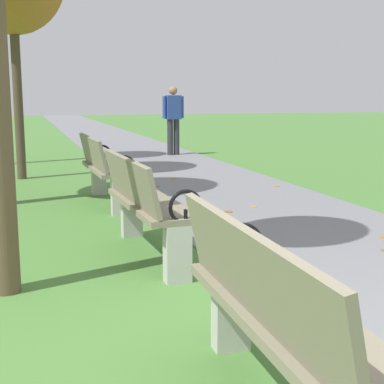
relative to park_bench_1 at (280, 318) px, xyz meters
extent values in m
cube|color=slate|center=(1.80, 18.07, -0.48)|extent=(2.60, 44.00, 0.02)
cube|color=gray|center=(0.05, 0.00, -0.01)|extent=(0.47, 1.61, 0.05)
cube|color=gray|center=(-0.14, 0.00, 0.21)|extent=(0.16, 1.60, 0.40)
cube|color=#B7B5AD|center=(0.07, 0.74, -0.26)|extent=(0.20, 0.12, 0.45)
torus|color=black|center=(0.13, 0.76, 0.10)|extent=(0.27, 0.04, 0.27)
cylinder|color=black|center=(0.13, 0.76, 0.02)|extent=(0.03, 0.03, 0.12)
cube|color=gray|center=(0.05, 2.66, -0.01)|extent=(0.51, 1.62, 0.05)
cube|color=gray|center=(-0.14, 2.65, 0.21)|extent=(0.20, 1.60, 0.40)
cube|color=#B7B5AD|center=(0.09, 1.92, -0.26)|extent=(0.21, 0.13, 0.45)
cube|color=#B7B5AD|center=(0.02, 3.40, -0.26)|extent=(0.21, 0.13, 0.45)
torus|color=black|center=(0.15, 1.90, 0.10)|extent=(0.27, 0.04, 0.27)
cylinder|color=black|center=(0.15, 1.90, 0.02)|extent=(0.03, 0.03, 0.12)
torus|color=black|center=(0.08, 3.42, 0.10)|extent=(0.27, 0.04, 0.27)
cylinder|color=black|center=(0.08, 3.42, 0.02)|extent=(0.03, 0.03, 0.12)
cube|color=gray|center=(0.05, 5.19, -0.01)|extent=(0.49, 1.61, 0.05)
cube|color=gray|center=(-0.14, 5.18, 0.21)|extent=(0.18, 1.60, 0.40)
cube|color=#B7B5AD|center=(0.08, 4.45, -0.26)|extent=(0.20, 0.13, 0.45)
cube|color=#B7B5AD|center=(0.03, 5.93, -0.26)|extent=(0.20, 0.13, 0.45)
torus|color=black|center=(0.14, 4.43, 0.10)|extent=(0.27, 0.04, 0.27)
cylinder|color=black|center=(0.14, 4.43, 0.02)|extent=(0.03, 0.03, 0.12)
torus|color=black|center=(0.09, 5.95, 0.10)|extent=(0.27, 0.04, 0.27)
cylinder|color=black|center=(0.09, 5.95, 0.02)|extent=(0.03, 0.03, 0.12)
cylinder|color=#4C3D2D|center=(-1.04, 7.90, 0.89)|extent=(0.16, 0.16, 2.76)
cylinder|color=#2D2D38|center=(2.39, 10.76, -0.04)|extent=(0.14, 0.14, 0.85)
cylinder|color=#2D2D38|center=(2.54, 10.78, -0.04)|extent=(0.14, 0.14, 0.85)
cube|color=#2D4799|center=(2.47, 10.77, 0.66)|extent=(0.35, 0.24, 0.56)
sphere|color=#9E7051|center=(2.47, 10.77, 1.05)|extent=(0.20, 0.20, 0.20)
cylinder|color=#2D4799|center=(2.25, 10.76, 0.66)|extent=(0.09, 0.09, 0.52)
cylinder|color=#2D4799|center=(2.68, 10.79, 0.66)|extent=(0.09, 0.09, 0.52)
cylinder|color=#93511E|center=(0.99, 6.28, -0.46)|extent=(0.08, 0.08, 0.00)
cylinder|color=#AD6B23|center=(1.43, 6.98, -0.46)|extent=(0.12, 0.12, 0.00)
cylinder|color=#BC842D|center=(1.77, 4.36, -0.46)|extent=(0.09, 0.09, 0.00)
cylinder|color=#AD6B23|center=(0.62, 1.07, -0.46)|extent=(0.08, 0.08, 0.00)
cylinder|color=#AD6B23|center=(2.78, 5.75, -0.46)|extent=(0.10, 0.10, 0.00)
cylinder|color=#AD6B23|center=(2.40, 2.55, -0.46)|extent=(0.12, 0.12, 0.00)
cylinder|color=#BC842D|center=(0.63, 1.47, -0.46)|extent=(0.12, 0.12, 0.00)
cylinder|color=#93511E|center=(1.36, 4.15, -0.46)|extent=(0.14, 0.14, 0.00)
camera|label=1|loc=(-1.00, -1.99, 0.93)|focal=51.59mm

